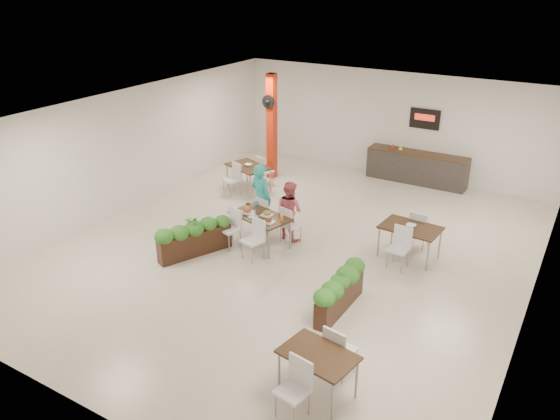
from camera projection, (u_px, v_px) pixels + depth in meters
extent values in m
plane|color=beige|center=(296.00, 248.00, 12.69)|extent=(12.00, 12.00, 0.00)
cube|color=white|center=(392.00, 124.00, 16.76)|extent=(10.00, 0.10, 3.20)
cube|color=white|center=(80.00, 322.00, 7.33)|extent=(10.00, 0.10, 3.20)
cube|color=white|center=(132.00, 149.00, 14.39)|extent=(0.10, 12.00, 3.20)
cube|color=white|center=(542.00, 236.00, 9.70)|extent=(0.10, 12.00, 3.20)
cube|color=white|center=(298.00, 113.00, 11.40)|extent=(10.00, 12.00, 0.04)
cube|color=#B5260C|center=(272.00, 127.00, 16.44)|extent=(0.25, 0.25, 3.20)
cylinder|color=black|center=(268.00, 102.00, 15.97)|extent=(0.40, 0.06, 0.40)
sphere|color=black|center=(268.00, 102.00, 15.94)|extent=(0.12, 0.12, 0.12)
cube|color=#282624|center=(417.00, 168.00, 16.48)|extent=(3.00, 0.60, 0.90)
cube|color=black|center=(418.00, 153.00, 16.29)|extent=(3.00, 0.62, 0.04)
cube|color=black|center=(425.00, 119.00, 16.14)|extent=(0.90, 0.04, 0.60)
cube|color=red|center=(425.00, 117.00, 16.10)|extent=(0.60, 0.02, 0.18)
imported|color=#924418|center=(393.00, 146.00, 16.62)|extent=(0.09, 0.09, 0.19)
imported|color=yellow|center=(401.00, 147.00, 16.51)|extent=(0.13, 0.13, 0.17)
cube|color=black|center=(260.00, 216.00, 12.59)|extent=(1.56, 1.13, 0.04)
cylinder|color=gray|center=(232.00, 227.00, 12.94)|extent=(0.04, 0.04, 0.71)
cylinder|color=gray|center=(269.00, 244.00, 12.10)|extent=(0.04, 0.04, 0.71)
cylinder|color=gray|center=(253.00, 218.00, 13.38)|extent=(0.04, 0.04, 0.71)
cylinder|color=gray|center=(290.00, 235.00, 12.54)|extent=(0.04, 0.04, 0.71)
cube|color=white|center=(268.00, 215.00, 13.35)|extent=(0.51, 0.51, 0.05)
cube|color=white|center=(262.00, 207.00, 13.12)|extent=(0.42, 0.15, 0.45)
cylinder|color=gray|center=(277.00, 223.00, 13.44)|extent=(0.02, 0.02, 0.43)
cylinder|color=gray|center=(268.00, 219.00, 13.66)|extent=(0.02, 0.02, 0.43)
cylinder|color=gray|center=(267.00, 228.00, 13.22)|extent=(0.02, 0.02, 0.43)
cylinder|color=gray|center=(258.00, 223.00, 13.44)|extent=(0.02, 0.02, 0.43)
cube|color=white|center=(291.00, 225.00, 12.82)|extent=(0.51, 0.51, 0.05)
cube|color=white|center=(285.00, 217.00, 12.60)|extent=(0.42, 0.15, 0.45)
cylinder|color=gray|center=(301.00, 234.00, 12.91)|extent=(0.02, 0.02, 0.43)
cylinder|color=gray|center=(291.00, 229.00, 13.14)|extent=(0.02, 0.02, 0.43)
cylinder|color=gray|center=(291.00, 238.00, 12.70)|extent=(0.02, 0.02, 0.43)
cylinder|color=gray|center=(281.00, 234.00, 12.92)|extent=(0.02, 0.02, 0.43)
cube|color=white|center=(230.00, 230.00, 12.58)|extent=(0.51, 0.51, 0.05)
cube|color=white|center=(236.00, 217.00, 12.60)|extent=(0.42, 0.15, 0.45)
cylinder|color=gray|center=(220.00, 239.00, 12.68)|extent=(0.02, 0.02, 0.43)
cylinder|color=gray|center=(229.00, 243.00, 12.46)|extent=(0.02, 0.02, 0.43)
cylinder|color=gray|center=(231.00, 234.00, 12.89)|extent=(0.02, 0.02, 0.43)
cylinder|color=gray|center=(240.00, 239.00, 12.67)|extent=(0.02, 0.02, 0.43)
cube|color=white|center=(253.00, 241.00, 12.06)|extent=(0.51, 0.51, 0.05)
cube|color=white|center=(259.00, 228.00, 12.08)|extent=(0.42, 0.15, 0.45)
cylinder|color=gray|center=(242.00, 250.00, 12.15)|extent=(0.02, 0.02, 0.43)
cylinder|color=gray|center=(252.00, 255.00, 11.93)|extent=(0.02, 0.02, 0.43)
cylinder|color=gray|center=(254.00, 245.00, 12.37)|extent=(0.02, 0.02, 0.43)
cylinder|color=gray|center=(264.00, 250.00, 12.15)|extent=(0.02, 0.02, 0.43)
cube|color=white|center=(247.00, 212.00, 12.74)|extent=(0.37, 0.37, 0.01)
ellipsoid|color=brown|center=(247.00, 209.00, 12.71)|extent=(0.22, 0.22, 0.13)
cube|color=white|center=(267.00, 215.00, 12.59)|extent=(0.32, 0.32, 0.01)
ellipsoid|color=gold|center=(267.00, 212.00, 12.56)|extent=(0.18, 0.18, 0.11)
cube|color=white|center=(268.00, 222.00, 12.24)|extent=(0.32, 0.32, 0.01)
ellipsoid|color=#481B0E|center=(268.00, 220.00, 12.22)|extent=(0.16, 0.16, 0.10)
cube|color=white|center=(253.00, 217.00, 12.49)|extent=(0.22, 0.22, 0.01)
ellipsoid|color=white|center=(253.00, 215.00, 12.48)|extent=(0.12, 0.12, 0.07)
cylinder|color=orange|center=(282.00, 218.00, 12.28)|extent=(0.07, 0.07, 0.15)
imported|color=brown|center=(248.00, 205.00, 12.98)|extent=(0.12, 0.12, 0.10)
imported|color=#27ABA6|center=(261.00, 198.00, 13.23)|extent=(0.72, 0.56, 1.73)
imported|color=#D8606B|center=(289.00, 210.00, 12.91)|extent=(0.82, 0.71, 1.45)
cube|color=black|center=(195.00, 243.00, 12.31)|extent=(0.97, 1.71, 0.58)
ellipsoid|color=#1A5718|center=(164.00, 235.00, 11.76)|extent=(0.40, 0.40, 0.32)
ellipsoid|color=#1A5718|center=(179.00, 231.00, 11.95)|extent=(0.40, 0.40, 0.32)
ellipsoid|color=#1A5718|center=(194.00, 227.00, 12.14)|extent=(0.40, 0.40, 0.32)
ellipsoid|color=#1A5718|center=(208.00, 223.00, 12.33)|extent=(0.40, 0.40, 0.32)
ellipsoid|color=#1A5718|center=(222.00, 219.00, 12.52)|extent=(0.40, 0.40, 0.32)
imported|color=#1A5718|center=(194.00, 224.00, 12.12)|extent=(0.34, 0.29, 0.38)
cube|color=black|center=(339.00, 298.00, 10.28)|extent=(0.29, 1.59, 0.53)
ellipsoid|color=#1A5718|center=(324.00, 297.00, 9.63)|extent=(0.40, 0.40, 0.32)
ellipsoid|color=#1A5718|center=(333.00, 289.00, 9.88)|extent=(0.40, 0.40, 0.32)
ellipsoid|color=#1A5718|center=(340.00, 281.00, 10.13)|extent=(0.40, 0.40, 0.32)
ellipsoid|color=#1A5718|center=(348.00, 273.00, 10.38)|extent=(0.40, 0.40, 0.32)
ellipsoid|color=#1A5718|center=(355.00, 266.00, 10.63)|extent=(0.40, 0.40, 0.32)
imported|color=#1A5718|center=(340.00, 278.00, 10.11)|extent=(0.19, 0.19, 0.34)
cube|color=black|center=(248.00, 166.00, 15.78)|extent=(1.48, 1.22, 0.04)
cylinder|color=gray|center=(227.00, 176.00, 16.13)|extent=(0.04, 0.04, 0.71)
cylinder|color=gray|center=(250.00, 187.00, 15.32)|extent=(0.04, 0.04, 0.71)
cylinder|color=gray|center=(247.00, 171.00, 16.55)|extent=(0.04, 0.04, 0.71)
cylinder|color=gray|center=(271.00, 181.00, 15.74)|extent=(0.04, 0.04, 0.71)
cube|color=white|center=(265.00, 171.00, 16.24)|extent=(0.54, 0.54, 0.05)
cube|color=white|center=(260.00, 164.00, 16.03)|extent=(0.41, 0.18, 0.45)
cylinder|color=gray|center=(273.00, 179.00, 16.31)|extent=(0.02, 0.02, 0.43)
cylinder|color=gray|center=(266.00, 176.00, 16.56)|extent=(0.02, 0.02, 0.43)
cylinder|color=gray|center=(264.00, 181.00, 16.12)|extent=(0.02, 0.02, 0.43)
cylinder|color=gray|center=(257.00, 178.00, 16.36)|extent=(0.02, 0.02, 0.43)
cube|color=white|center=(232.00, 180.00, 15.54)|extent=(0.54, 0.54, 0.05)
cube|color=white|center=(237.00, 170.00, 15.55)|extent=(0.41, 0.18, 0.45)
cylinder|color=gray|center=(224.00, 187.00, 15.66)|extent=(0.02, 0.02, 0.43)
cylinder|color=gray|center=(230.00, 191.00, 15.42)|extent=(0.02, 0.02, 0.43)
cylinder|color=gray|center=(233.00, 185.00, 15.86)|extent=(0.02, 0.02, 0.43)
cylinder|color=gray|center=(240.00, 188.00, 15.62)|extent=(0.02, 0.02, 0.43)
imported|color=white|center=(248.00, 165.00, 15.76)|extent=(0.22, 0.22, 0.05)
cube|color=black|center=(411.00, 228.00, 12.02)|extent=(1.33, 0.94, 0.04)
cylinder|color=gray|center=(379.00, 242.00, 12.21)|extent=(0.04, 0.04, 0.71)
cylinder|color=gray|center=(428.00, 256.00, 11.60)|extent=(0.04, 0.04, 0.71)
cylinder|color=gray|center=(392.00, 231.00, 12.75)|extent=(0.04, 0.04, 0.71)
cylinder|color=gray|center=(440.00, 244.00, 12.14)|extent=(0.04, 0.04, 0.71)
cube|color=white|center=(420.00, 229.00, 12.59)|extent=(0.45, 0.45, 0.05)
cube|color=white|center=(418.00, 222.00, 12.34)|extent=(0.42, 0.07, 0.45)
cylinder|color=gray|center=(428.00, 238.00, 12.72)|extent=(0.02, 0.02, 0.43)
cylinder|color=gray|center=(415.00, 234.00, 12.90)|extent=(0.02, 0.02, 0.43)
cylinder|color=gray|center=(423.00, 243.00, 12.46)|extent=(0.02, 0.02, 0.43)
cylinder|color=gray|center=(409.00, 239.00, 12.64)|extent=(0.02, 0.02, 0.43)
cube|color=white|center=(398.00, 249.00, 11.69)|extent=(0.45, 0.45, 0.05)
cube|color=white|center=(403.00, 236.00, 11.73)|extent=(0.42, 0.07, 0.45)
cylinder|color=gray|center=(387.00, 260.00, 11.74)|extent=(0.02, 0.02, 0.43)
cylinder|color=gray|center=(402.00, 264.00, 11.57)|extent=(0.02, 0.02, 0.43)
cylinder|color=gray|center=(393.00, 254.00, 12.00)|extent=(0.02, 0.02, 0.43)
cylinder|color=gray|center=(408.00, 258.00, 11.82)|extent=(0.02, 0.02, 0.43)
imported|color=white|center=(411.00, 226.00, 12.00)|extent=(0.22, 0.22, 0.05)
cube|color=black|center=(318.00, 355.00, 8.05)|extent=(1.22, 0.91, 0.04)
cylinder|color=gray|center=(279.00, 371.00, 8.28)|extent=(0.04, 0.04, 0.71)
cylinder|color=gray|center=(332.00, 402.00, 7.69)|extent=(0.04, 0.04, 0.71)
cylinder|color=gray|center=(304.00, 351.00, 8.71)|extent=(0.04, 0.04, 0.71)
cylinder|color=gray|center=(357.00, 379.00, 8.12)|extent=(0.04, 0.04, 0.71)
cube|color=white|center=(341.00, 350.00, 8.58)|extent=(0.48, 0.48, 0.05)
cube|color=white|center=(334.00, 343.00, 8.35)|extent=(0.42, 0.11, 0.45)
cylinder|color=gray|center=(355.00, 362.00, 8.69)|extent=(0.02, 0.02, 0.43)
cylinder|color=gray|center=(337.00, 353.00, 8.90)|extent=(0.02, 0.02, 0.43)
cylinder|color=gray|center=(343.00, 373.00, 8.46)|extent=(0.02, 0.02, 0.43)
cylinder|color=gray|center=(325.00, 363.00, 8.66)|extent=(0.02, 0.02, 0.43)
cube|color=white|center=(292.00, 392.00, 7.74)|extent=(0.48, 0.48, 0.05)
cube|color=white|center=(301.00, 371.00, 7.78)|extent=(0.42, 0.11, 0.45)
cylinder|color=gray|center=(276.00, 405.00, 7.82)|extent=(0.02, 0.02, 0.43)
cylinder|color=gray|center=(294.00, 417.00, 7.62)|extent=(0.02, 0.02, 0.43)
cylinder|color=gray|center=(291.00, 392.00, 8.06)|extent=(0.02, 0.02, 0.43)
cylinder|color=gray|center=(309.00, 403.00, 7.86)|extent=(0.02, 0.02, 0.43)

